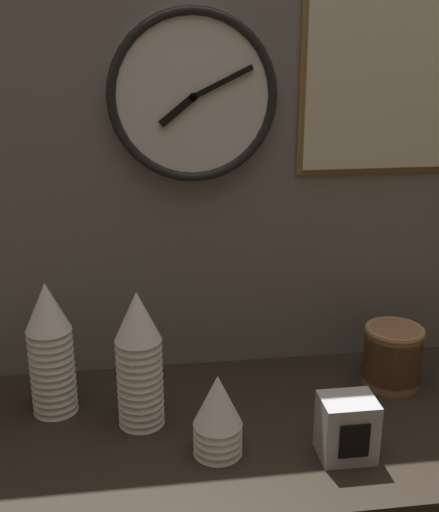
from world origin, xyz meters
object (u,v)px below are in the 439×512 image
(bowl_stack_right, at_px, (393,355))
(cup_stack_center, at_px, (218,415))
(wall_clock, at_px, (193,97))
(napkin_dispenser, at_px, (347,428))
(menu_board, at_px, (400,50))
(cup_stack_left, at_px, (51,349))
(cup_stack_center_left, at_px, (139,359))

(bowl_stack_right, bearing_deg, cup_stack_center, -154.73)
(cup_stack_center, distance_m, wall_clock, 0.63)
(wall_clock, height_order, napkin_dispenser, wall_clock)
(wall_clock, relative_size, menu_board, 0.68)
(cup_stack_left, xyz_separation_m, menu_board, (0.74, 0.15, 0.56))
(cup_stack_left, distance_m, bowl_stack_right, 0.72)
(cup_stack_center, xyz_separation_m, wall_clock, (-0.01, 0.33, 0.53))
(cup_stack_center, relative_size, bowl_stack_right, 1.18)
(menu_board, relative_size, napkin_dispenser, 4.39)
(cup_stack_center_left, xyz_separation_m, wall_clock, (0.13, 0.21, 0.47))
(bowl_stack_right, relative_size, menu_board, 0.26)
(bowl_stack_right, bearing_deg, napkin_dispenser, -127.62)
(cup_stack_center, relative_size, cup_stack_left, 0.57)
(wall_clock, xyz_separation_m, menu_board, (0.43, 0.01, 0.09))
(menu_board, bearing_deg, napkin_dispenser, -117.61)
(bowl_stack_right, relative_size, napkin_dispenser, 1.16)
(wall_clock, bearing_deg, cup_stack_left, -154.91)
(bowl_stack_right, bearing_deg, wall_clock, 162.04)
(cup_stack_center, bearing_deg, bowl_stack_right, 25.27)
(bowl_stack_right, height_order, wall_clock, wall_clock)
(cup_stack_center, xyz_separation_m, menu_board, (0.43, 0.34, 0.62))
(cup_stack_center_left, bearing_deg, napkin_dispenser, -23.42)
(napkin_dispenser, bearing_deg, cup_stack_left, 157.17)
(menu_board, bearing_deg, wall_clock, -178.83)
(cup_stack_center, height_order, napkin_dispenser, cup_stack_center)
(cup_stack_left, relative_size, napkin_dispenser, 2.39)
(cup_stack_center, distance_m, cup_stack_left, 0.37)
(wall_clock, bearing_deg, bowl_stack_right, -17.96)
(menu_board, height_order, napkin_dispenser, menu_board)
(cup_stack_center, bearing_deg, wall_clock, 90.97)
(wall_clock, bearing_deg, menu_board, 1.17)
(cup_stack_center_left, xyz_separation_m, bowl_stack_right, (0.55, 0.08, -0.07))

